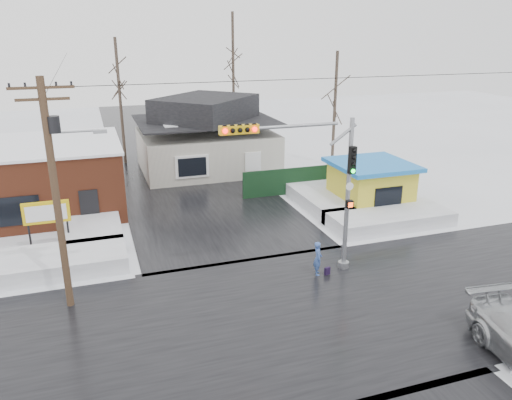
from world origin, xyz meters
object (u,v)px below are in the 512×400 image
object	(u,v)px
kiosk	(370,185)
pedestrian	(318,259)
utility_pole	(56,184)
marquee_sign	(46,214)
traffic_signal	(317,177)

from	to	relation	value
kiosk	pedestrian	size ratio (longest dim) A/B	2.92
utility_pole	kiosk	bearing A→B (deg)	20.44
kiosk	utility_pole	bearing A→B (deg)	-159.56
utility_pole	pedestrian	world-z (taller)	utility_pole
marquee_sign	pedestrian	world-z (taller)	marquee_sign
marquee_sign	kiosk	size ratio (longest dim) A/B	0.55
utility_pole	marquee_sign	bearing A→B (deg)	100.13
utility_pole	kiosk	xyz separation A→B (m)	(17.43, 6.49, -3.65)
kiosk	pedestrian	bearing A→B (deg)	-133.86
traffic_signal	pedestrian	bearing A→B (deg)	-58.87
marquee_sign	kiosk	distance (m)	18.51
kiosk	traffic_signal	bearing A→B (deg)	-135.16
traffic_signal	utility_pole	bearing A→B (deg)	177.05
utility_pole	kiosk	size ratio (longest dim) A/B	1.96
marquee_sign	pedestrian	distance (m)	13.42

